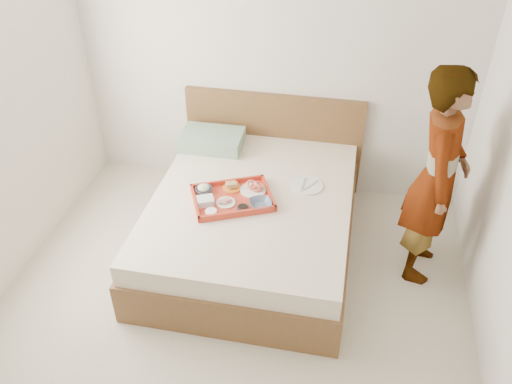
{
  "coord_description": "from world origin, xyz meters",
  "views": [
    {
      "loc": [
        0.72,
        -2.3,
        3.04
      ],
      "look_at": [
        0.07,
        0.9,
        0.65
      ],
      "focal_mm": 37.26,
      "sensor_mm": 36.0,
      "label": 1
    }
  ],
  "objects_px": {
    "bed": "(252,222)",
    "person": "(437,178)",
    "tray": "(232,198)",
    "dinner_plate": "(307,186)"
  },
  "relations": [
    {
      "from": "dinner_plate",
      "to": "person",
      "type": "xyz_separation_m",
      "value": [
        0.94,
        -0.17,
        0.32
      ]
    },
    {
      "from": "bed",
      "to": "tray",
      "type": "height_order",
      "value": "tray"
    },
    {
      "from": "person",
      "to": "bed",
      "type": "bearing_deg",
      "value": 99.4
    },
    {
      "from": "tray",
      "to": "person",
      "type": "distance_m",
      "value": 1.53
    },
    {
      "from": "bed",
      "to": "dinner_plate",
      "type": "height_order",
      "value": "dinner_plate"
    },
    {
      "from": "dinner_plate",
      "to": "person",
      "type": "relative_size",
      "value": 0.15
    },
    {
      "from": "tray",
      "to": "bed",
      "type": "bearing_deg",
      "value": 6.84
    },
    {
      "from": "tray",
      "to": "person",
      "type": "xyz_separation_m",
      "value": [
        1.49,
        0.13,
        0.3
      ]
    },
    {
      "from": "person",
      "to": "dinner_plate",
      "type": "bearing_deg",
      "value": 87.0
    },
    {
      "from": "bed",
      "to": "person",
      "type": "relative_size",
      "value": 1.16
    }
  ]
}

